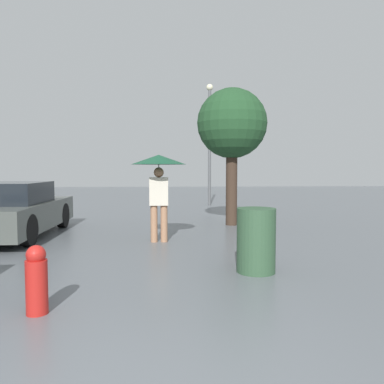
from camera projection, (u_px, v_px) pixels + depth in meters
The scene contains 6 objects.
pedestrian at pixel (159, 171), 7.64m from camera, with size 1.12×1.12×1.80m.
parked_car_farthest at pixel (13, 211), 8.36m from camera, with size 1.65×3.84×1.22m.
tree at pixel (232, 125), 9.93m from camera, with size 1.86×1.86×3.65m.
street_lamp at pixel (210, 135), 15.37m from camera, with size 0.27×0.27×4.97m.
trash_bin at pixel (256, 240), 5.45m from camera, with size 0.56×0.56×0.94m.
fire_hydrant at pixel (37, 280), 3.87m from camera, with size 0.22×0.22×0.72m.
Camera 1 is at (0.15, -1.90, 1.50)m, focal length 35.00 mm.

